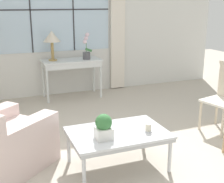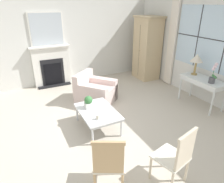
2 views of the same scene
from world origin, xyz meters
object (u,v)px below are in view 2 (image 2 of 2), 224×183
(potted_plant_small, at_px, (89,102))
(coffee_table, at_px, (98,112))
(armchair_upholstered, at_px, (95,92))
(console_table, at_px, (203,82))
(potted_orchid, at_px, (213,76))
(armoire, at_px, (147,48))
(side_chair_wooden, at_px, (177,155))
(fireplace, at_px, (51,62))
(pillar_candle, at_px, (98,117))
(accent_chair_wooden, at_px, (109,161))
(table_lamp, at_px, (197,59))

(potted_plant_small, bearing_deg, coffee_table, 29.42)
(armchair_upholstered, bearing_deg, console_table, 59.61)
(console_table, distance_m, armchair_upholstered, 2.80)
(console_table, height_order, potted_orchid, potted_orchid)
(armoire, xyz_separation_m, side_chair_wooden, (4.04, -2.33, -0.51))
(fireplace, height_order, armoire, fireplace)
(armchair_upholstered, height_order, potted_plant_small, armchair_upholstered)
(armoire, relative_size, pillar_candle, 19.88)
(accent_chair_wooden, relative_size, coffee_table, 0.88)
(coffee_table, bearing_deg, potted_orchid, 79.86)
(armoire, distance_m, pillar_candle, 3.87)
(table_lamp, xyz_separation_m, side_chair_wooden, (1.99, -2.41, -0.62))
(potted_orchid, distance_m, coffee_table, 2.85)
(potted_orchid, height_order, armchair_upholstered, potted_orchid)
(pillar_candle, bearing_deg, potted_plant_small, 179.24)
(armoire, xyz_separation_m, accent_chair_wooden, (3.71, -3.24, -0.53))
(potted_orchid, bearing_deg, armoire, 179.59)
(coffee_table, distance_m, potted_plant_small, 0.30)
(armchair_upholstered, bearing_deg, coffee_table, -19.60)
(pillar_candle, bearing_deg, console_table, 91.98)
(armoire, relative_size, coffee_table, 1.97)
(table_lamp, xyz_separation_m, coffee_table, (0.14, -2.85, -0.78))
(armoire, bearing_deg, armchair_upholstered, -67.10)
(potted_plant_small, height_order, pillar_candle, potted_plant_small)
(potted_orchid, distance_m, accent_chair_wooden, 3.40)
(fireplace, height_order, side_chair_wooden, fireplace)
(table_lamp, bearing_deg, side_chair_wooden, -50.46)
(console_table, xyz_separation_m, table_lamp, (-0.34, 0.03, 0.52))
(armchair_upholstered, distance_m, coffee_table, 1.28)
(fireplace, distance_m, side_chair_wooden, 4.88)
(fireplace, xyz_separation_m, table_lamp, (2.82, 3.20, 0.42))
(armoire, bearing_deg, fireplace, -103.89)
(fireplace, relative_size, table_lamp, 4.09)
(accent_chair_wooden, distance_m, pillar_candle, 1.26)
(side_chair_wooden, relative_size, pillar_candle, 9.26)
(accent_chair_wooden, height_order, coffee_table, accent_chair_wooden)
(pillar_candle, bearing_deg, accent_chair_wooden, -15.76)
(console_table, height_order, coffee_table, console_table)
(potted_orchid, relative_size, accent_chair_wooden, 0.54)
(armchair_upholstered, height_order, accent_chair_wooden, accent_chair_wooden)
(fireplace, height_order, potted_plant_small, fireplace)
(console_table, xyz_separation_m, armchair_upholstered, (-1.41, -2.40, -0.37))
(potted_orchid, bearing_deg, pillar_candle, -93.62)
(console_table, height_order, armchair_upholstered, armchair_upholstered)
(console_table, height_order, table_lamp, table_lamp)
(table_lamp, relative_size, pillar_candle, 5.23)
(armchair_upholstered, xyz_separation_m, potted_plant_small, (0.99, -0.54, 0.28))
(armchair_upholstered, xyz_separation_m, pillar_candle, (1.51, -0.55, 0.19))
(table_lamp, bearing_deg, pillar_candle, -81.48)
(armoire, bearing_deg, side_chair_wooden, -29.92)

